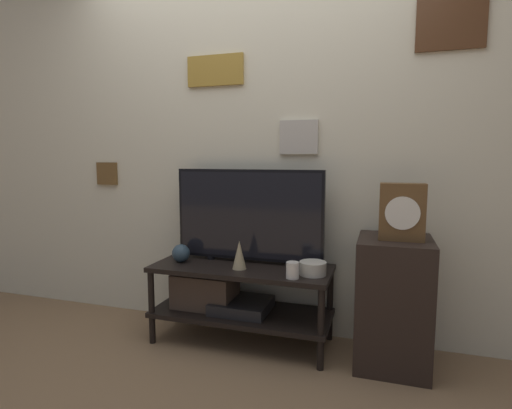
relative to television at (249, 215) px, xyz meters
name	(u,v)px	position (x,y,z in m)	size (l,w,h in m)	color
ground_plane	(226,361)	(-0.01, -0.37, -0.81)	(12.00, 12.00, 0.00)	#846647
wall_back	(255,133)	(-0.01, 0.18, 0.54)	(6.40, 0.08, 2.70)	beige
media_console	(229,293)	(-0.10, -0.10, -0.50)	(1.14, 0.46, 0.50)	black
television	(249,215)	(0.00, 0.00, 0.00)	(0.98, 0.05, 0.61)	black
vase_wide_bowl	(313,268)	(0.45, -0.15, -0.28)	(0.16, 0.16, 0.08)	beige
vase_round_glass	(181,253)	(-0.43, -0.13, -0.26)	(0.12, 0.12, 0.12)	#2D4251
vase_slim_bronze	(239,255)	(0.00, -0.16, -0.23)	(0.09, 0.09, 0.18)	tan
candle_jar	(293,270)	(0.35, -0.25, -0.27)	(0.07, 0.07, 0.09)	silver
side_table	(393,302)	(0.90, -0.10, -0.45)	(0.40, 0.45, 0.73)	black
mantel_clock	(402,212)	(0.93, -0.13, 0.08)	(0.24, 0.11, 0.31)	brown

